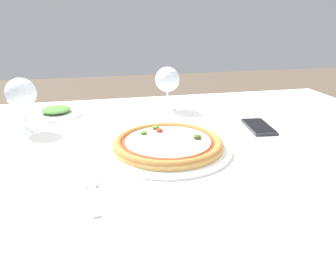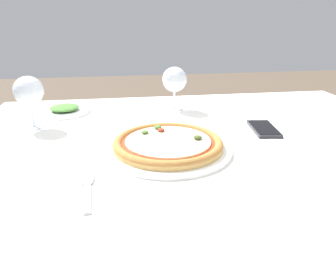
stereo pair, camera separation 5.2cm
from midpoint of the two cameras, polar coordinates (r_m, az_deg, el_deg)
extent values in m
cube|color=brown|center=(0.89, 5.58, -2.79)|extent=(1.29, 1.07, 0.04)
cube|color=white|center=(0.88, 5.63, -1.55)|extent=(1.39, 1.17, 0.01)
cylinder|color=brown|center=(1.48, -23.65, -9.63)|extent=(0.06, 0.06, 0.67)
cylinder|color=brown|center=(1.67, 19.56, -5.38)|extent=(0.06, 0.06, 0.67)
cylinder|color=white|center=(0.86, -1.75, -1.57)|extent=(0.33, 0.33, 0.01)
cylinder|color=tan|center=(0.86, -1.76, -0.89)|extent=(0.29, 0.29, 0.01)
torus|color=#B27538|center=(0.85, -1.76, -0.52)|extent=(0.29, 0.29, 0.02)
cylinder|color=#BC381E|center=(0.85, -1.76, -0.43)|extent=(0.24, 0.24, 0.00)
cylinder|color=beige|center=(0.85, -1.76, -0.18)|extent=(0.22, 0.22, 0.00)
ellipsoid|color=#A83323|center=(0.91, -3.16, 1.73)|extent=(0.02, 0.02, 0.01)
ellipsoid|color=#4C7A33|center=(0.89, -5.94, 1.29)|extent=(0.02, 0.02, 0.01)
ellipsoid|color=#425123|center=(0.86, 3.34, 0.63)|extent=(0.02, 0.02, 0.01)
ellipsoid|color=#4C7A33|center=(0.93, -3.77, 2.21)|extent=(0.02, 0.02, 0.01)
cube|color=silver|center=(0.66, -14.93, -10.24)|extent=(0.02, 0.11, 0.00)
cube|color=silver|center=(0.71, -15.17, -7.70)|extent=(0.02, 0.02, 0.00)
cube|color=silver|center=(0.74, -16.20, -6.72)|extent=(0.01, 0.05, 0.00)
cube|color=silver|center=(0.74, -15.58, -6.66)|extent=(0.01, 0.05, 0.00)
cube|color=silver|center=(0.74, -14.96, -6.59)|extent=(0.01, 0.05, 0.00)
cube|color=silver|center=(0.74, -14.34, -6.53)|extent=(0.01, 0.05, 0.00)
cylinder|color=silver|center=(1.11, -24.61, 1.61)|extent=(0.07, 0.07, 0.00)
cylinder|color=silver|center=(1.09, -24.92, 3.56)|extent=(0.01, 0.01, 0.08)
sphere|color=silver|center=(1.08, -25.56, 7.40)|extent=(0.09, 0.09, 0.09)
cylinder|color=silver|center=(1.23, -1.33, 5.48)|extent=(0.07, 0.07, 0.00)
cylinder|color=silver|center=(1.22, -1.35, 7.14)|extent=(0.01, 0.01, 0.07)
sphere|color=silver|center=(1.20, -1.38, 10.52)|extent=(0.09, 0.09, 0.09)
cube|color=#232328|center=(1.06, 14.11, 2.25)|extent=(0.09, 0.15, 0.01)
cube|color=black|center=(1.05, 14.14, 2.54)|extent=(0.08, 0.14, 0.00)
cylinder|color=white|center=(1.23, -19.99, 4.30)|extent=(0.17, 0.17, 0.01)
ellipsoid|color=#4C8438|center=(1.22, -20.08, 4.98)|extent=(0.10, 0.10, 0.02)
camera|label=1|loc=(0.03, -91.77, -0.70)|focal=35.00mm
camera|label=2|loc=(0.03, 88.23, 0.70)|focal=35.00mm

